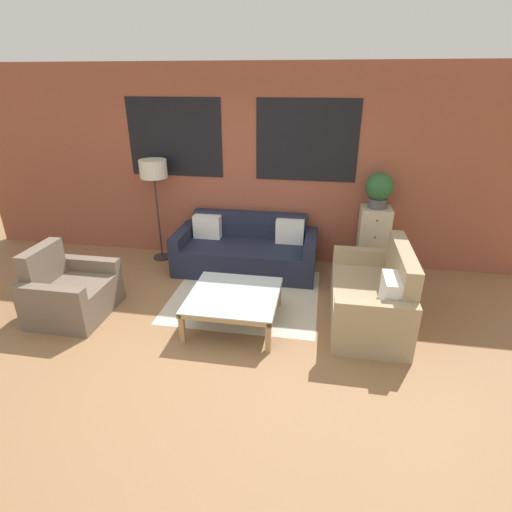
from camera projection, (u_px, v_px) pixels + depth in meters
The scene contains 10 objects.
ground_plane at pixel (195, 347), 4.19m from camera, with size 16.00×16.00×0.00m, color #8E6642.
wall_back_brick at pixel (240, 167), 5.81m from camera, with size 8.40×0.09×2.80m.
rug at pixel (245, 295), 5.19m from camera, with size 1.87×1.69×0.00m.
couch_dark at pixel (246, 251), 5.81m from camera, with size 2.01×0.88×0.78m.
settee_vintage at pixel (373, 298), 4.51m from camera, with size 0.80×1.47×0.92m.
armchair_corner at pixel (70, 293), 4.69m from camera, with size 0.80×0.90×0.84m.
coffee_table at pixel (234, 298), 4.48m from camera, with size 0.99×0.99×0.37m.
floor_lamp at pixel (154, 174), 5.74m from camera, with size 0.39×0.39×1.53m.
drawer_cabinet at pixel (373, 240), 5.65m from camera, with size 0.41×0.39×0.97m.
potted_plant at pixel (379, 189), 5.34m from camera, with size 0.37×0.37×0.48m.
Camera 1 is at (1.22, -3.28, 2.58)m, focal length 28.00 mm.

